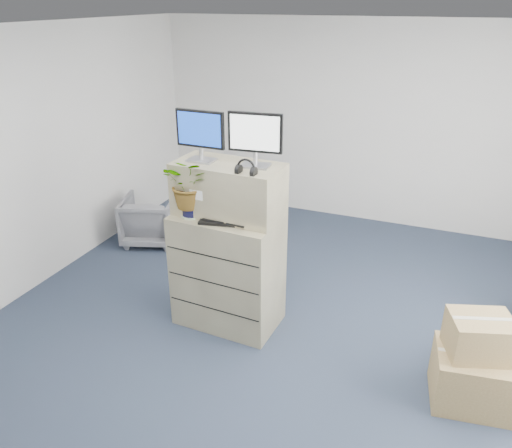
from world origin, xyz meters
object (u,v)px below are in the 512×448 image
at_px(water_bottle, 234,203).
at_px(potted_plant, 190,190).
at_px(filing_cabinet_lower, 228,270).
at_px(monitor_left, 200,133).
at_px(keyboard, 226,221).
at_px(monitor_right, 255,137).
at_px(office_chair, 150,217).

relative_size(water_bottle, potted_plant, 0.55).
xyz_separation_m(filing_cabinet_lower, monitor_left, (-0.26, 0.03, 1.34)).
distance_m(monitor_left, keyboard, 0.82).
relative_size(monitor_right, potted_plant, 1.00).
xyz_separation_m(filing_cabinet_lower, water_bottle, (0.07, 0.02, 0.71)).
xyz_separation_m(keyboard, water_bottle, (0.02, 0.15, 0.12)).
height_order(keyboard, office_chair, keyboard).
distance_m(filing_cabinet_lower, potted_plant, 0.90).
bearing_deg(filing_cabinet_lower, monitor_left, 175.49).
bearing_deg(office_chair, monitor_right, 131.09).
height_order(monitor_right, potted_plant, monitor_right).
relative_size(filing_cabinet_lower, keyboard, 2.43).
bearing_deg(water_bottle, potted_plant, -160.25).
relative_size(monitor_left, monitor_right, 0.97).
height_order(monitor_left, potted_plant, monitor_left).
bearing_deg(keyboard, monitor_left, 140.91).
bearing_deg(water_bottle, monitor_left, 177.13).
height_order(filing_cabinet_lower, potted_plant, potted_plant).
bearing_deg(monitor_left, keyboard, -26.22).
xyz_separation_m(monitor_right, keyboard, (-0.21, -0.20, -0.75)).
bearing_deg(water_bottle, keyboard, -95.99).
xyz_separation_m(keyboard, office_chair, (-1.79, 1.38, -0.82)).
bearing_deg(monitor_right, potted_plant, -167.43).
xyz_separation_m(keyboard, potted_plant, (-0.36, 0.01, 0.25)).
bearing_deg(keyboard, water_bottle, 72.47).
distance_m(filing_cabinet_lower, keyboard, 0.61).
xyz_separation_m(monitor_left, water_bottle, (0.33, -0.02, -0.62)).
relative_size(water_bottle, office_chair, 0.38).
bearing_deg(office_chair, filing_cabinet_lower, 125.94).
bearing_deg(keyboard, filing_cabinet_lower, 101.85).
bearing_deg(potted_plant, monitor_right, 18.04).
bearing_deg(filing_cabinet_lower, potted_plant, -155.89).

